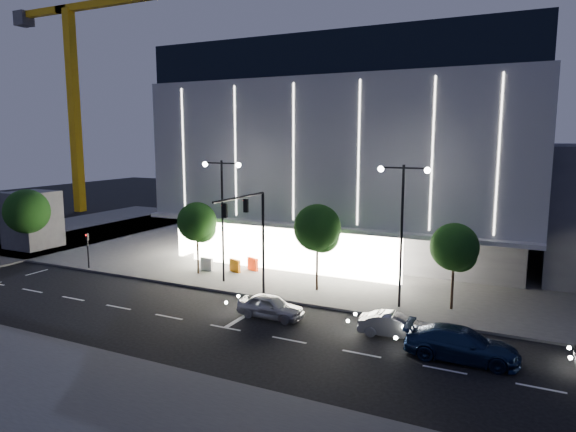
% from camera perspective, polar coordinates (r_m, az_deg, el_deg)
% --- Properties ---
extents(ground, '(160.00, 160.00, 0.00)m').
position_cam_1_polar(ground, '(32.00, -8.55, -10.74)').
color(ground, black).
rests_on(ground, ground).
extents(sidewalk_museum, '(70.00, 40.00, 0.15)m').
position_cam_1_polar(sidewalk_museum, '(51.35, 11.68, -3.28)').
color(sidewalk_museum, '#474747').
rests_on(sidewalk_museum, ground).
extents(sidewalk_west, '(16.00, 50.00, 0.15)m').
position_cam_1_polar(sidewalk_west, '(59.63, -27.18, -2.41)').
color(sidewalk_west, '#474747').
rests_on(sidewalk_west, ground).
extents(museum, '(30.00, 25.80, 18.00)m').
position_cam_1_polar(museum, '(49.18, 9.22, 7.07)').
color(museum, '#4C4C51').
rests_on(museum, ground).
extents(traffic_mast, '(0.33, 5.89, 7.07)m').
position_cam_1_polar(traffic_mast, '(32.94, -4.02, -1.06)').
color(traffic_mast, black).
rests_on(traffic_mast, ground).
extents(street_lamp_west, '(3.16, 0.36, 9.00)m').
position_cam_1_polar(street_lamp_west, '(37.13, -7.32, 1.46)').
color(street_lamp_west, black).
rests_on(street_lamp_west, ground).
extents(street_lamp_east, '(3.16, 0.36, 9.00)m').
position_cam_1_polar(street_lamp_east, '(31.92, 12.57, 0.13)').
color(street_lamp_east, black).
rests_on(street_lamp_east, ground).
extents(ped_signal_far, '(0.22, 0.24, 3.00)m').
position_cam_1_polar(ped_signal_far, '(44.44, -21.37, -3.20)').
color(ped_signal_far, black).
rests_on(ped_signal_far, ground).
extents(tower_crane, '(32.00, 2.00, 28.50)m').
position_cam_1_polar(tower_crane, '(79.17, -22.39, 15.29)').
color(tower_crane, gold).
rests_on(tower_crane, ground).
extents(tree_left, '(3.02, 3.02, 5.72)m').
position_cam_1_polar(tree_left, '(39.92, -10.03, -0.89)').
color(tree_left, black).
rests_on(tree_left, ground).
extents(tree_mid, '(3.25, 3.25, 6.15)m').
position_cam_1_polar(tree_mid, '(34.98, 3.33, -1.62)').
color(tree_mid, black).
rests_on(tree_mid, ground).
extents(tree_right, '(2.91, 2.91, 5.51)m').
position_cam_1_polar(tree_right, '(32.73, 18.03, -3.57)').
color(tree_right, black).
rests_on(tree_right, ground).
extents(car_lead, '(4.07, 1.65, 1.39)m').
position_cam_1_polar(car_lead, '(30.90, -1.97, -10.00)').
color(car_lead, '#A9ABB0').
rests_on(car_lead, ground).
extents(car_second, '(3.90, 1.71, 1.25)m').
position_cam_1_polar(car_second, '(28.75, 11.69, -11.80)').
color(car_second, '#A0A3A7').
rests_on(car_second, ground).
extents(car_third, '(5.43, 2.33, 1.56)m').
position_cam_1_polar(car_third, '(26.76, 18.70, -13.33)').
color(car_third, '#14264C').
rests_on(car_third, ground).
extents(barrier_a, '(1.11, 0.65, 1.00)m').
position_cam_1_polar(barrier_a, '(41.00, -3.94, -5.35)').
color(barrier_a, '#FC3C0E').
rests_on(barrier_a, sidewalk_museum).
extents(barrier_b, '(1.12, 0.35, 1.00)m').
position_cam_1_polar(barrier_b, '(41.38, -9.02, -5.30)').
color(barrier_b, silver).
rests_on(barrier_b, sidewalk_museum).
extents(barrier_c, '(1.12, 0.62, 1.00)m').
position_cam_1_polar(barrier_c, '(40.62, -5.93, -5.51)').
color(barrier_c, orange).
rests_on(barrier_c, sidewalk_museum).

